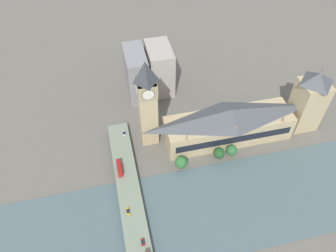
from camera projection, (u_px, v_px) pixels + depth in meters
The scene contains 15 objects.
ground_plane at pixel (222, 155), 220.81m from camera, with size 600.00×600.00×0.00m, color #605E56.
river_water at pixel (242, 201), 197.05m from camera, with size 59.81×360.00×0.30m, color #4C6066.
parliament_hall at pixel (229, 124), 222.00m from camera, with size 24.05×87.03×26.75m.
clock_tower at pixel (147, 102), 204.57m from camera, with size 12.53×12.53×66.12m.
victoria_tower at pixel (309, 100), 223.29m from camera, with size 18.01×18.01×50.60m.
road_bridge at pixel (134, 221), 184.39m from camera, with size 151.62×13.80×4.57m.
double_decker_bus_rear at pixel (119, 168), 204.95m from camera, with size 11.51×2.58×4.76m.
car_northbound_lead at pixel (124, 133), 226.98m from camera, with size 4.31×1.94×1.40m.
car_northbound_tail at pixel (143, 242), 174.70m from camera, with size 3.93×1.87×1.29m.
car_southbound_mid at pixel (128, 211), 186.85m from camera, with size 4.76×1.74×1.43m.
city_block_west at pixel (160, 69), 254.34m from camera, with size 30.02×18.21×37.50m.
city_block_center at pixel (136, 74), 250.22m from camera, with size 33.08×15.16×37.37m.
tree_embankment_near at pixel (231, 150), 217.06m from camera, with size 7.47×7.47×8.94m.
tree_embankment_mid at pixel (181, 162), 209.55m from camera, with size 8.21×8.21×9.95m.
tree_embankment_far at pixel (219, 153), 214.05m from camera, with size 7.51×7.51×9.97m.
Camera 1 is at (-123.01, 66.35, 175.96)m, focal length 35.00 mm.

